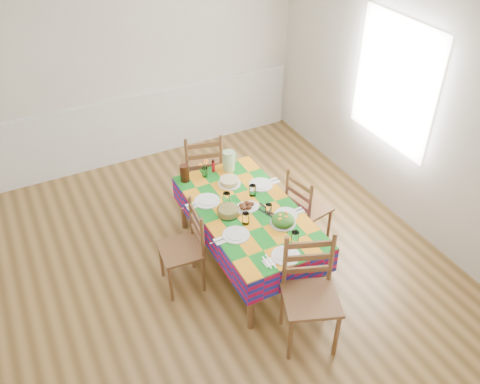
# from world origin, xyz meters

# --- Properties ---
(room) EXTENTS (4.58, 5.08, 2.78)m
(room) POSITION_xyz_m (0.00, 0.00, 1.35)
(room) COLOR brown
(room) RESTS_ON ground
(wainscot) EXTENTS (4.41, 0.06, 0.92)m
(wainscot) POSITION_xyz_m (0.00, 2.48, 0.49)
(wainscot) COLOR white
(wainscot) RESTS_ON room
(window_right) EXTENTS (0.00, 1.40, 1.40)m
(window_right) POSITION_xyz_m (2.23, 0.30, 1.50)
(window_right) COLOR white
(window_right) RESTS_ON room
(dining_table) EXTENTS (0.94, 1.74, 0.68)m
(dining_table) POSITION_xyz_m (0.33, 0.02, 0.60)
(dining_table) COLOR brown
(dining_table) RESTS_ON room
(setting_near_head) EXTENTS (0.42, 0.28, 0.12)m
(setting_near_head) POSITION_xyz_m (0.37, -0.67, 0.70)
(setting_near_head) COLOR white
(setting_near_head) RESTS_ON dining_table
(setting_left_near) EXTENTS (0.46, 0.27, 0.12)m
(setting_left_near) POSITION_xyz_m (0.11, -0.23, 0.70)
(setting_left_near) COLOR white
(setting_left_near) RESTS_ON dining_table
(setting_left_far) EXTENTS (0.47, 0.28, 0.12)m
(setting_left_far) POSITION_xyz_m (0.08, 0.28, 0.70)
(setting_left_far) COLOR white
(setting_left_far) RESTS_ON dining_table
(setting_right_near) EXTENTS (0.42, 0.25, 0.11)m
(setting_right_near) POSITION_xyz_m (0.58, -0.19, 0.70)
(setting_right_near) COLOR white
(setting_right_near) RESTS_ON dining_table
(setting_right_far) EXTENTS (0.48, 0.27, 0.12)m
(setting_right_far) POSITION_xyz_m (0.59, 0.28, 0.70)
(setting_right_far) COLOR white
(setting_right_far) RESTS_ON dining_table
(meat_platter) EXTENTS (0.27, 0.19, 0.05)m
(meat_platter) POSITION_xyz_m (0.33, 0.05, 0.70)
(meat_platter) COLOR white
(meat_platter) RESTS_ON dining_table
(salad_platter) EXTENTS (0.25, 0.25, 0.10)m
(salad_platter) POSITION_xyz_m (0.52, -0.32, 0.72)
(salad_platter) COLOR white
(salad_platter) RESTS_ON dining_table
(pasta_bowl) EXTENTS (0.21, 0.21, 0.08)m
(pasta_bowl) POSITION_xyz_m (0.12, 0.04, 0.72)
(pasta_bowl) COLOR white
(pasta_bowl) RESTS_ON dining_table
(cake) EXTENTS (0.24, 0.24, 0.07)m
(cake) POSITION_xyz_m (0.36, 0.49, 0.71)
(cake) COLOR white
(cake) RESTS_ON dining_table
(serving_utensils) EXTENTS (0.13, 0.30, 0.01)m
(serving_utensils) POSITION_xyz_m (0.48, -0.09, 0.68)
(serving_utensils) COLOR black
(serving_utensils) RESTS_ON dining_table
(flower_vase) EXTENTS (0.13, 0.10, 0.20)m
(flower_vase) POSITION_xyz_m (0.19, 0.74, 0.76)
(flower_vase) COLOR white
(flower_vase) RESTS_ON dining_table
(hot_sauce) EXTENTS (0.04, 0.04, 0.15)m
(hot_sauce) POSITION_xyz_m (0.31, 0.78, 0.75)
(hot_sauce) COLOR red
(hot_sauce) RESTS_ON dining_table
(green_pitcher) EXTENTS (0.13, 0.13, 0.22)m
(green_pitcher) POSITION_xyz_m (0.47, 0.74, 0.79)
(green_pitcher) COLOR #A7C98E
(green_pitcher) RESTS_ON dining_table
(tea_pitcher) EXTENTS (0.10, 0.10, 0.19)m
(tea_pitcher) POSITION_xyz_m (-0.03, 0.76, 0.77)
(tea_pitcher) COLOR #32160B
(tea_pitcher) RESTS_ON dining_table
(name_card) EXTENTS (0.07, 0.02, 0.02)m
(name_card) POSITION_xyz_m (0.34, -0.80, 0.69)
(name_card) COLOR white
(name_card) RESTS_ON dining_table
(chair_near) EXTENTS (0.59, 0.58, 1.06)m
(chair_near) POSITION_xyz_m (0.35, -1.07, 0.52)
(chair_near) COLOR brown
(chair_near) RESTS_ON room
(chair_far) EXTENTS (0.54, 0.52, 1.01)m
(chair_far) POSITION_xyz_m (0.32, 1.11, 0.50)
(chair_far) COLOR brown
(chair_far) RESTS_ON room
(chair_left) EXTENTS (0.42, 0.44, 0.92)m
(chair_left) POSITION_xyz_m (-0.36, 0.01, 0.45)
(chair_left) COLOR brown
(chair_left) RESTS_ON room
(chair_right) EXTENTS (0.45, 0.46, 0.91)m
(chair_right) POSITION_xyz_m (1.02, 0.01, 0.45)
(chair_right) COLOR brown
(chair_right) RESTS_ON room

